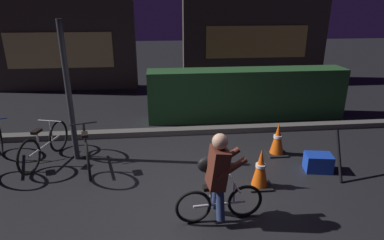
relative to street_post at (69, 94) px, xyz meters
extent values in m
plane|color=black|center=(1.89, -1.20, -1.25)|extent=(40.00, 40.00, 0.00)
cube|color=#56544F|center=(1.89, 1.00, -1.19)|extent=(12.00, 0.24, 0.12)
cube|color=#214723|center=(3.69, 1.90, -0.64)|extent=(4.80, 0.70, 1.22)
cube|color=#42382D|center=(-1.49, 5.30, 0.61)|extent=(4.67, 0.50, 3.71)
cube|color=#F2D172|center=(-1.49, 5.03, 0.05)|extent=(3.27, 0.04, 1.10)
cube|color=#42382D|center=(5.03, 6.00, 1.04)|extent=(5.14, 0.50, 4.58)
cube|color=#E5B751|center=(5.03, 5.73, 0.15)|extent=(3.60, 0.04, 1.10)
cylinder|color=#2D2D33|center=(0.00, 0.00, 0.00)|extent=(0.10, 0.10, 2.49)
torus|color=black|center=(-0.40, 0.38, -0.94)|extent=(0.21, 0.61, 0.62)
torus|color=black|center=(-0.64, -0.51, -0.94)|extent=(0.21, 0.61, 0.62)
cylinder|color=silver|center=(-0.52, -0.06, -0.94)|extent=(0.28, 0.89, 0.04)
cylinder|color=silver|center=(-0.56, -0.22, -0.77)|extent=(0.03, 0.03, 0.34)
cube|color=black|center=(-0.56, -0.22, -0.60)|extent=(0.15, 0.22, 0.05)
cylinder|color=silver|center=(-0.45, 0.18, -0.75)|extent=(0.03, 0.03, 0.39)
cylinder|color=silver|center=(-0.45, 0.18, -0.55)|extent=(0.45, 0.14, 0.02)
torus|color=black|center=(0.16, 0.11, -0.93)|extent=(0.20, 0.63, 0.64)
torus|color=black|center=(0.39, -0.81, -0.93)|extent=(0.20, 0.63, 0.64)
cylinder|color=black|center=(0.27, -0.35, -0.93)|extent=(0.26, 0.93, 0.04)
cylinder|color=black|center=(0.31, -0.51, -0.75)|extent=(0.03, 0.03, 0.36)
cube|color=black|center=(0.31, -0.51, -0.57)|extent=(0.15, 0.22, 0.05)
cylinder|color=black|center=(0.21, -0.10, -0.73)|extent=(0.03, 0.03, 0.40)
cylinder|color=black|center=(0.21, -0.10, -0.53)|extent=(0.45, 0.13, 0.02)
cube|color=black|center=(3.09, -1.30, -1.23)|extent=(0.36, 0.36, 0.03)
cone|color=#EA560F|center=(3.09, -1.30, -0.91)|extent=(0.26, 0.26, 0.61)
cylinder|color=white|center=(3.09, -1.30, -0.88)|extent=(0.16, 0.16, 0.05)
cube|color=black|center=(3.76, -0.21, -1.23)|extent=(0.36, 0.36, 0.03)
cone|color=#EA560F|center=(3.76, -0.21, -0.92)|extent=(0.26, 0.26, 0.60)
cylinder|color=white|center=(3.76, -0.21, -0.89)|extent=(0.16, 0.16, 0.05)
cube|color=#193DB7|center=(4.24, -0.90, -1.10)|extent=(0.49, 0.39, 0.30)
torus|color=black|center=(2.66, -2.03, -1.00)|extent=(0.49, 0.08, 0.48)
torus|color=black|center=(1.95, -2.09, -1.00)|extent=(0.49, 0.08, 0.48)
cylinder|color=silver|center=(2.30, -2.06, -1.00)|extent=(0.70, 0.09, 0.04)
cylinder|color=silver|center=(2.18, -2.07, -0.87)|extent=(0.03, 0.03, 0.26)
cube|color=black|center=(2.18, -2.07, -0.74)|extent=(0.21, 0.12, 0.05)
cylinder|color=silver|center=(2.50, -2.04, -0.86)|extent=(0.03, 0.03, 0.30)
cylinder|color=silver|center=(2.50, -2.04, -0.71)|extent=(0.06, 0.46, 0.02)
cylinder|color=navy|center=(2.28, -1.96, -0.95)|extent=(0.13, 0.22, 0.42)
cylinder|color=navy|center=(2.29, -2.16, -0.95)|extent=(0.13, 0.22, 0.42)
cube|color=#512319|center=(2.27, -2.06, -0.46)|extent=(0.29, 0.34, 0.54)
sphere|color=tan|center=(2.29, -2.06, -0.10)|extent=(0.20, 0.20, 0.20)
cylinder|color=#512319|center=(2.39, -1.91, -0.41)|extent=(0.40, 0.11, 0.29)
cylinder|color=#512319|center=(2.42, -2.19, -0.41)|extent=(0.40, 0.11, 0.29)
ellipsoid|color=black|center=(2.19, -1.87, -0.51)|extent=(0.33, 0.19, 0.24)
cylinder|color=black|center=(4.44, -1.15, -0.85)|extent=(0.06, 0.42, 0.79)
camera|label=1|loc=(1.57, -5.67, 1.52)|focal=30.60mm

